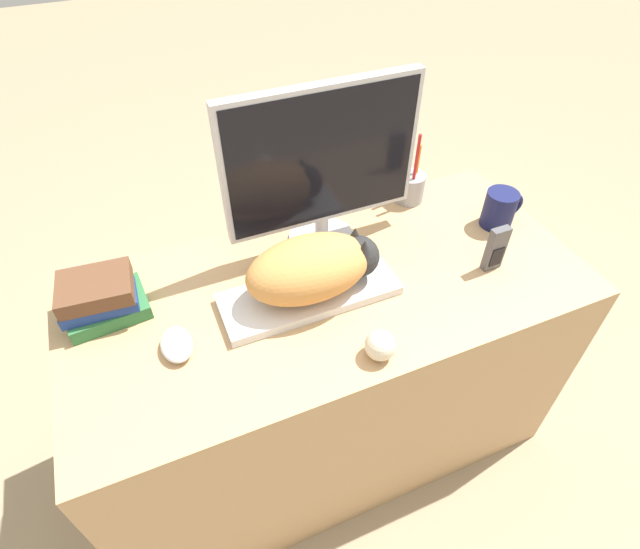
{
  "coord_description": "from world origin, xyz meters",
  "views": [
    {
      "loc": [
        -0.37,
        -0.49,
        1.61
      ],
      "look_at": [
        -0.03,
        0.29,
        0.78
      ],
      "focal_mm": 28.0,
      "sensor_mm": 36.0,
      "label": 1
    }
  ],
  "objects_px": {
    "pen_cup": "(410,186)",
    "baseball": "(380,346)",
    "computer_mouse": "(177,344)",
    "book_stack": "(101,298)",
    "coffee_mug": "(500,209)",
    "phone": "(496,249)",
    "keyboard": "(309,294)",
    "monitor": "(322,164)",
    "cat": "(315,267)"
  },
  "relations": [
    {
      "from": "cat",
      "to": "baseball",
      "type": "height_order",
      "value": "cat"
    },
    {
      "from": "coffee_mug",
      "to": "baseball",
      "type": "bearing_deg",
      "value": -151.88
    },
    {
      "from": "monitor",
      "to": "computer_mouse",
      "type": "xyz_separation_m",
      "value": [
        -0.44,
        -0.22,
        -0.22
      ]
    },
    {
      "from": "computer_mouse",
      "to": "baseball",
      "type": "distance_m",
      "value": 0.44
    },
    {
      "from": "phone",
      "to": "baseball",
      "type": "bearing_deg",
      "value": -160.96
    },
    {
      "from": "coffee_mug",
      "to": "keyboard",
      "type": "bearing_deg",
      "value": -174.37
    },
    {
      "from": "baseball",
      "to": "keyboard",
      "type": "bearing_deg",
      "value": 108.64
    },
    {
      "from": "computer_mouse",
      "to": "book_stack",
      "type": "distance_m",
      "value": 0.22
    },
    {
      "from": "cat",
      "to": "book_stack",
      "type": "relative_size",
      "value": 1.73
    },
    {
      "from": "monitor",
      "to": "coffee_mug",
      "type": "height_order",
      "value": "monitor"
    },
    {
      "from": "cat",
      "to": "pen_cup",
      "type": "xyz_separation_m",
      "value": [
        0.41,
        0.26,
        -0.05
      ]
    },
    {
      "from": "pen_cup",
      "to": "phone",
      "type": "distance_m",
      "value": 0.35
    },
    {
      "from": "keyboard",
      "to": "baseball",
      "type": "relative_size",
      "value": 6.35
    },
    {
      "from": "keyboard",
      "to": "pen_cup",
      "type": "height_order",
      "value": "pen_cup"
    },
    {
      "from": "baseball",
      "to": "phone",
      "type": "xyz_separation_m",
      "value": [
        0.4,
        0.14,
        0.03
      ]
    },
    {
      "from": "cat",
      "to": "baseball",
      "type": "relative_size",
      "value": 4.84
    },
    {
      "from": "baseball",
      "to": "book_stack",
      "type": "height_order",
      "value": "book_stack"
    },
    {
      "from": "coffee_mug",
      "to": "phone",
      "type": "xyz_separation_m",
      "value": [
        -0.13,
        -0.14,
        0.01
      ]
    },
    {
      "from": "pen_cup",
      "to": "baseball",
      "type": "xyz_separation_m",
      "value": [
        -0.35,
        -0.48,
        -0.01
      ]
    },
    {
      "from": "coffee_mug",
      "to": "book_stack",
      "type": "distance_m",
      "value": 1.06
    },
    {
      "from": "coffee_mug",
      "to": "pen_cup",
      "type": "distance_m",
      "value": 0.26
    },
    {
      "from": "cat",
      "to": "baseball",
      "type": "bearing_deg",
      "value": -75.25
    },
    {
      "from": "computer_mouse",
      "to": "baseball",
      "type": "relative_size",
      "value": 1.52
    },
    {
      "from": "cat",
      "to": "computer_mouse",
      "type": "relative_size",
      "value": 3.19
    },
    {
      "from": "monitor",
      "to": "pen_cup",
      "type": "xyz_separation_m",
      "value": [
        0.32,
        0.08,
        -0.19
      ]
    },
    {
      "from": "keyboard",
      "to": "baseball",
      "type": "distance_m",
      "value": 0.23
    },
    {
      "from": "coffee_mug",
      "to": "baseball",
      "type": "distance_m",
      "value": 0.59
    },
    {
      "from": "keyboard",
      "to": "baseball",
      "type": "bearing_deg",
      "value": -71.36
    },
    {
      "from": "cat",
      "to": "book_stack",
      "type": "xyz_separation_m",
      "value": [
        -0.48,
        0.14,
        -0.05
      ]
    },
    {
      "from": "coffee_mug",
      "to": "baseball",
      "type": "relative_size",
      "value": 1.82
    },
    {
      "from": "cat",
      "to": "book_stack",
      "type": "distance_m",
      "value": 0.5
    },
    {
      "from": "computer_mouse",
      "to": "pen_cup",
      "type": "relative_size",
      "value": 0.46
    },
    {
      "from": "phone",
      "to": "book_stack",
      "type": "bearing_deg",
      "value": 166.55
    },
    {
      "from": "keyboard",
      "to": "coffee_mug",
      "type": "distance_m",
      "value": 0.6
    },
    {
      "from": "coffee_mug",
      "to": "cat",
      "type": "bearing_deg",
      "value": -174.21
    },
    {
      "from": "coffee_mug",
      "to": "book_stack",
      "type": "relative_size",
      "value": 0.65
    },
    {
      "from": "monitor",
      "to": "book_stack",
      "type": "xyz_separation_m",
      "value": [
        -0.57,
        -0.05,
        -0.19
      ]
    },
    {
      "from": "monitor",
      "to": "phone",
      "type": "xyz_separation_m",
      "value": [
        0.36,
        -0.27,
        -0.18
      ]
    },
    {
      "from": "coffee_mug",
      "to": "baseball",
      "type": "xyz_separation_m",
      "value": [
        -0.52,
        -0.28,
        -0.02
      ]
    },
    {
      "from": "baseball",
      "to": "phone",
      "type": "bearing_deg",
      "value": 19.04
    },
    {
      "from": "monitor",
      "to": "coffee_mug",
      "type": "distance_m",
      "value": 0.54
    },
    {
      "from": "computer_mouse",
      "to": "coffee_mug",
      "type": "relative_size",
      "value": 0.83
    },
    {
      "from": "keyboard",
      "to": "computer_mouse",
      "type": "bearing_deg",
      "value": -174.3
    },
    {
      "from": "pen_cup",
      "to": "computer_mouse",
      "type": "bearing_deg",
      "value": -158.77
    },
    {
      "from": "baseball",
      "to": "computer_mouse",
      "type": "bearing_deg",
      "value": 154.92
    },
    {
      "from": "baseball",
      "to": "monitor",
      "type": "bearing_deg",
      "value": 84.63
    },
    {
      "from": "coffee_mug",
      "to": "computer_mouse",
      "type": "bearing_deg",
      "value": -174.35
    },
    {
      "from": "computer_mouse",
      "to": "cat",
      "type": "bearing_deg",
      "value": 5.43
    },
    {
      "from": "phone",
      "to": "book_stack",
      "type": "xyz_separation_m",
      "value": [
        -0.93,
        0.22,
        -0.01
      ]
    },
    {
      "from": "coffee_mug",
      "to": "book_stack",
      "type": "height_order",
      "value": "same"
    }
  ]
}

